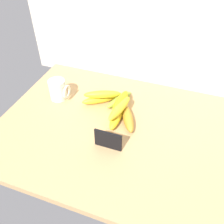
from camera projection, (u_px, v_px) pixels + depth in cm
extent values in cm
cube|color=tan|center=(125.00, 133.00, 103.74)|extent=(110.00, 76.00, 3.00)
cube|color=beige|center=(154.00, 22.00, 108.75)|extent=(130.00, 2.00, 70.00)
cube|color=black|center=(108.00, 140.00, 93.08)|extent=(11.00, 0.80, 8.40)
cube|color=#8F5F3F|center=(109.00, 145.00, 96.24)|extent=(9.90, 1.20, 0.60)
cylinder|color=silver|center=(58.00, 90.00, 115.98)|extent=(7.87, 7.87, 9.97)
torus|color=silver|center=(67.00, 92.00, 114.73)|extent=(1.00, 6.58, 6.58)
ellipsoid|color=#8FB336|center=(119.00, 100.00, 115.35)|extent=(9.95, 15.91, 3.53)
ellipsoid|color=#B18228|center=(128.00, 118.00, 105.25)|extent=(11.43, 17.21, 4.34)
ellipsoid|color=yellow|center=(102.00, 99.00, 115.56)|extent=(17.37, 14.72, 4.03)
ellipsoid|color=yellow|center=(123.00, 108.00, 110.58)|extent=(11.12, 15.22, 4.04)
ellipsoid|color=yellow|center=(117.00, 116.00, 106.19)|extent=(5.20, 17.17, 4.26)
ellipsoid|color=gold|center=(120.00, 102.00, 107.09)|extent=(4.80, 16.92, 4.20)
ellipsoid|color=yellow|center=(120.00, 108.00, 104.03)|extent=(7.00, 17.92, 3.90)
ellipsoid|color=gold|center=(102.00, 94.00, 111.79)|extent=(17.20, 10.20, 3.64)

